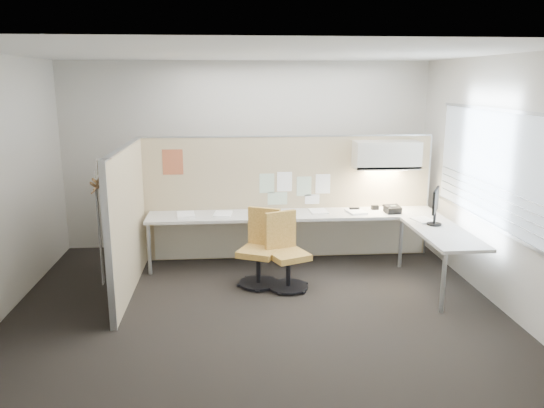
{
  "coord_description": "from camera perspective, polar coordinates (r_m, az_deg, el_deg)",
  "views": [
    {
      "loc": [
        -0.28,
        -5.75,
        2.53
      ],
      "look_at": [
        0.26,
        0.8,
        0.98
      ],
      "focal_mm": 35.0,
      "sensor_mm": 36.0,
      "label": 1
    }
  ],
  "objects": [
    {
      "name": "phone",
      "position": [
        7.5,
        12.8,
        -0.56
      ],
      "size": [
        0.23,
        0.22,
        0.12
      ],
      "rotation": [
        0.0,
        0.0,
        0.12
      ],
      "color": "black",
      "rests_on": "desk"
    },
    {
      "name": "overhead_bin",
      "position": [
        7.54,
        12.2,
        5.19
      ],
      "size": [
        0.9,
        0.36,
        0.38
      ],
      "primitive_type": "cube",
      "color": "beige",
      "rests_on": "partition_back"
    },
    {
      "name": "wall_back",
      "position": [
        8.09,
        -2.69,
        5.21
      ],
      "size": [
        5.5,
        0.02,
        2.8
      ],
      "primitive_type": "cube",
      "color": "beige",
      "rests_on": "ground"
    },
    {
      "name": "wall_front",
      "position": [
        3.69,
        -0.1,
        -4.56
      ],
      "size": [
        5.5,
        0.02,
        2.8
      ],
      "primitive_type": "cube",
      "color": "beige",
      "rests_on": "ground"
    },
    {
      "name": "coat_hook",
      "position": [
        5.52,
        -18.24,
        1.05
      ],
      "size": [
        0.18,
        0.42,
        1.29
      ],
      "color": "silver",
      "rests_on": "partition_left"
    },
    {
      "name": "partition_back",
      "position": [
        7.58,
        1.69,
        0.65
      ],
      "size": [
        4.1,
        0.06,
        1.75
      ],
      "primitive_type": "cube",
      "color": "tan",
      "rests_on": "floor"
    },
    {
      "name": "chair_right",
      "position": [
        6.67,
        -1.26,
        -5.0
      ],
      "size": [
        0.58,
        0.6,
        0.94
      ],
      "rotation": [
        0.0,
        0.0,
        -0.43
      ],
      "color": "black",
      "rests_on": "floor"
    },
    {
      "name": "poster",
      "position": [
        7.44,
        -10.63,
        4.46
      ],
      "size": [
        0.28,
        0.0,
        0.35
      ],
      "primitive_type": "cube",
      "color": "#FC5B1F",
      "rests_on": "partition_back"
    },
    {
      "name": "task_light_strip",
      "position": [
        7.57,
        12.12,
        3.61
      ],
      "size": [
        0.6,
        0.06,
        0.02
      ],
      "primitive_type": "cube",
      "color": "#FFEABF",
      "rests_on": "overhead_bin"
    },
    {
      "name": "floor",
      "position": [
        6.29,
        -1.78,
        -10.5
      ],
      "size": [
        5.5,
        4.5,
        0.01
      ],
      "primitive_type": "cube",
      "color": "black",
      "rests_on": "ground"
    },
    {
      "name": "ceiling",
      "position": [
        5.77,
        -1.99,
        15.99
      ],
      "size": [
        5.5,
        4.5,
        0.01
      ],
      "primitive_type": "cube",
      "color": "white",
      "rests_on": "wall_back"
    },
    {
      "name": "pinned_papers",
      "position": [
        7.53,
        2.33,
        1.78
      ],
      "size": [
        1.01,
        0.0,
        0.47
      ],
      "color": "#8CBF8C",
      "rests_on": "partition_back"
    },
    {
      "name": "paper_stack_5",
      "position": [
        7.19,
        15.98,
        -1.68
      ],
      "size": [
        0.29,
        0.34,
        0.02
      ],
      "primitive_type": "cube",
      "rotation": [
        0.0,
        0.0,
        0.23
      ],
      "color": "white",
      "rests_on": "desk"
    },
    {
      "name": "stapler",
      "position": [
        7.51,
        8.85,
        -0.56
      ],
      "size": [
        0.14,
        0.04,
        0.05
      ],
      "primitive_type": "cube",
      "rotation": [
        0.0,
        0.0,
        -0.02
      ],
      "color": "black",
      "rests_on": "desk"
    },
    {
      "name": "paper_stack_2",
      "position": [
        7.22,
        -0.52,
        -1.02
      ],
      "size": [
        0.25,
        0.32,
        0.04
      ],
      "primitive_type": "cube",
      "rotation": [
        0.0,
        0.0,
        -0.08
      ],
      "color": "white",
      "rests_on": "desk"
    },
    {
      "name": "desk",
      "position": [
        7.25,
        5.09,
        -2.22
      ],
      "size": [
        4.0,
        2.07,
        0.73
      ],
      "color": "beige",
      "rests_on": "floor"
    },
    {
      "name": "window_pane",
      "position": [
        6.57,
        22.65,
        3.65
      ],
      "size": [
        0.01,
        2.8,
        1.3
      ],
      "primitive_type": "cube",
      "color": "#A5B5C0",
      "rests_on": "wall_right"
    },
    {
      "name": "tape_dispenser",
      "position": [
        7.65,
        11.01,
        -0.37
      ],
      "size": [
        0.11,
        0.07,
        0.06
      ],
      "primitive_type": "cube",
      "rotation": [
        0.0,
        0.0,
        0.1
      ],
      "color": "black",
      "rests_on": "desk"
    },
    {
      "name": "monitor",
      "position": [
        6.96,
        17.18,
        -0.04
      ],
      "size": [
        0.23,
        0.4,
        0.46
      ],
      "rotation": [
        0.0,
        0.0,
        1.08
      ],
      "color": "black",
      "rests_on": "desk"
    },
    {
      "name": "paper_stack_0",
      "position": [
        7.25,
        -9.26,
        -1.16
      ],
      "size": [
        0.26,
        0.33,
        0.03
      ],
      "primitive_type": "cube",
      "rotation": [
        0.0,
        0.0,
        0.12
      ],
      "color": "white",
      "rests_on": "desk"
    },
    {
      "name": "paper_stack_1",
      "position": [
        7.24,
        -5.32,
        -1.09
      ],
      "size": [
        0.26,
        0.33,
        0.02
      ],
      "primitive_type": "cube",
      "rotation": [
        0.0,
        0.0,
        -0.12
      ],
      "color": "white",
      "rests_on": "desk"
    },
    {
      "name": "paper_stack_4",
      "position": [
        7.43,
        9.02,
        -0.82
      ],
      "size": [
        0.28,
        0.34,
        0.03
      ],
      "primitive_type": "cube",
      "rotation": [
        0.0,
        0.0,
        0.2
      ],
      "color": "white",
      "rests_on": "desk"
    },
    {
      "name": "paper_stack_3",
      "position": [
        7.41,
        5.0,
        -0.77
      ],
      "size": [
        0.25,
        0.32,
        0.02
      ],
      "primitive_type": "cube",
      "rotation": [
        0.0,
        0.0,
        0.07
      ],
      "color": "white",
      "rests_on": "desk"
    },
    {
      "name": "partition_left",
      "position": [
        6.58,
        -15.24,
        -1.78
      ],
      "size": [
        0.06,
        2.2,
        1.75
      ],
      "primitive_type": "cube",
      "color": "tan",
      "rests_on": "floor"
    },
    {
      "name": "chair_left",
      "position": [
        6.56,
        1.48,
        -5.38
      ],
      "size": [
        0.57,
        0.58,
        0.93
      ],
      "rotation": [
        0.0,
        0.0,
        0.4
      ],
      "color": "black",
      "rests_on": "floor"
    },
    {
      "name": "wall_right",
      "position": [
        6.6,
        22.73,
        2.37
      ],
      "size": [
        0.02,
        4.5,
        2.8
      ],
      "primitive_type": "cube",
      "color": "beige",
      "rests_on": "ground"
    }
  ]
}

